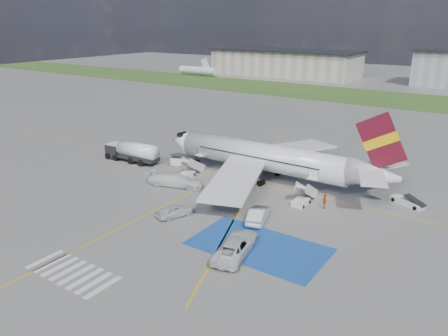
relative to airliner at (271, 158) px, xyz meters
The scene contains 21 objects.
ground 14.48m from the airliner, 96.14° to the right, with size 400.00×400.00×0.00m, color #60605E.
grass_strip 81.08m from the airliner, 91.06° to the left, with size 400.00×30.00×0.01m, color #2D4C1E.
taxiway_line_main 4.21m from the airliner, 126.97° to the right, with size 120.00×0.20×0.01m, color gold.
taxiway_line_cross 25.10m from the airliner, 105.17° to the right, with size 0.20×60.00×0.01m, color gold.
taxiway_line_diag 4.21m from the airliner, 126.97° to the right, with size 0.20×60.00×0.01m, color gold.
staging_box 20.19m from the airliner, 64.74° to the right, with size 14.00×8.00×0.01m, color #184493.
crosswalk 32.35m from the airliner, 95.90° to the right, with size 9.00×4.00×0.01m.
terminal_west 129.04m from the airliner, 115.97° to the left, with size 60.00×22.00×10.00m, color gray.
airliner is the anchor object (origin of this frame).
airstairs_fwd 12.52m from the airliner, 154.30° to the right, with size 1.90×5.20×3.60m.
airstairs_aft 9.59m from the airliner, 35.25° to the right, with size 1.90×5.20×3.60m.
fuel_tanker 23.60m from the airliner, 167.82° to the right, with size 9.95×3.26×3.35m.
gpu_cart 15.96m from the airliner, behind, with size 2.05×1.68×1.48m.
belt_loader 18.99m from the airliner, ahead, with size 4.67×3.07×1.36m.
car_silver_a 17.87m from the airliner, 101.14° to the right, with size 1.79×4.46×1.52m, color silver.
car_silver_b 14.20m from the airliner, 67.09° to the right, with size 1.80×5.16×1.70m, color #AEB0B5.
van_white_a 21.87m from the airliner, 70.41° to the right, with size 2.79×6.05×2.27m, color silver.
van_white_b 13.91m from the airliner, 136.07° to the right, with size 2.49×6.12×2.40m, color silver.
crew_fwd 13.37m from the airliner, 138.25° to the right, with size 0.67×0.44×1.83m, color orange.
crew_nose 12.74m from the airliner, 163.61° to the right, with size 0.87×0.68×1.79m, color orange.
crew_aft 11.79m from the airliner, 25.90° to the right, with size 1.11×0.46×1.90m, color orange.
Camera 1 is at (29.61, -39.05, 22.17)m, focal length 35.00 mm.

